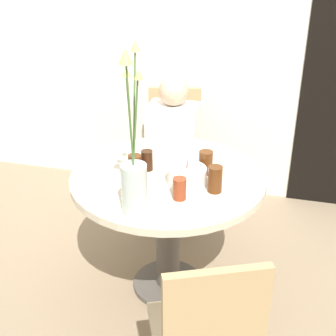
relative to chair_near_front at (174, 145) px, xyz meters
name	(u,v)px	position (x,y,z in m)	size (l,w,h in m)	color
ground_plane	(168,285)	(0.19, -0.89, -0.53)	(16.00, 16.00, 0.00)	#89755B
wall_back	(213,28)	(0.19, 0.40, 0.77)	(8.00, 0.05, 2.60)	silver
dining_table	(168,200)	(0.19, -0.89, 0.07)	(1.05, 1.05, 0.76)	beige
chair_near_front	(174,145)	(0.00, 0.00, 0.00)	(0.47, 0.47, 0.93)	tan
chair_far_back	(207,335)	(0.56, -1.73, 0.00)	(0.53, 0.53, 0.93)	tan
birthday_cake	(187,176)	(0.30, -0.96, 0.28)	(0.20, 0.20, 0.13)	white
flower_vase	(134,176)	(0.13, -1.29, 0.42)	(0.13, 0.20, 0.78)	#B2C6C1
side_plate	(178,159)	(0.19, -0.70, 0.24)	(0.19, 0.19, 0.01)	silver
drink_glass_0	(180,189)	(0.30, -1.12, 0.29)	(0.07, 0.07, 0.11)	maroon
drink_glass_1	(147,160)	(0.06, -0.86, 0.29)	(0.06, 0.06, 0.11)	#33190C
drink_glass_2	(215,179)	(0.46, -1.01, 0.30)	(0.07, 0.07, 0.14)	#51280F
drink_glass_3	(135,165)	(0.01, -0.93, 0.29)	(0.07, 0.07, 0.11)	#51280F
drink_glass_4	(206,162)	(0.38, -0.82, 0.29)	(0.08, 0.08, 0.13)	#51280F
drink_glass_5	(136,177)	(0.06, -1.05, 0.28)	(0.07, 0.07, 0.10)	maroon
person_guest	(173,156)	(0.03, -0.16, -0.02)	(0.34, 0.24, 1.09)	#383333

